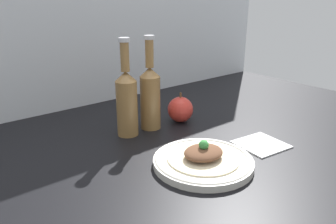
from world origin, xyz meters
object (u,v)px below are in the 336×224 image
at_px(plated_food, 203,154).
at_px(cider_bottle_right, 151,95).
at_px(cider_bottle_left, 127,100).
at_px(apple, 180,109).
at_px(plate, 203,161).

xyz_separation_m(plated_food, cider_bottle_right, (0.05, 0.28, 0.08)).
bearing_deg(cider_bottle_left, apple, -5.55).
relative_size(cider_bottle_left, cider_bottle_right, 1.00).
bearing_deg(cider_bottle_right, plated_food, -99.58).
distance_m(cider_bottle_left, apple, 0.21).
distance_m(plated_food, cider_bottle_left, 0.30).
bearing_deg(apple, plate, -120.35).
xyz_separation_m(plate, plated_food, (0.00, 0.00, 0.02)).
height_order(cider_bottle_left, apple, cider_bottle_left).
bearing_deg(plated_food, cider_bottle_left, 98.27).
xyz_separation_m(plate, apple, (0.16, 0.27, 0.03)).
bearing_deg(plated_food, apple, 59.65).
bearing_deg(cider_bottle_right, plate, -99.58).
distance_m(plated_food, cider_bottle_right, 0.30).
bearing_deg(plate, cider_bottle_right, 80.42).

